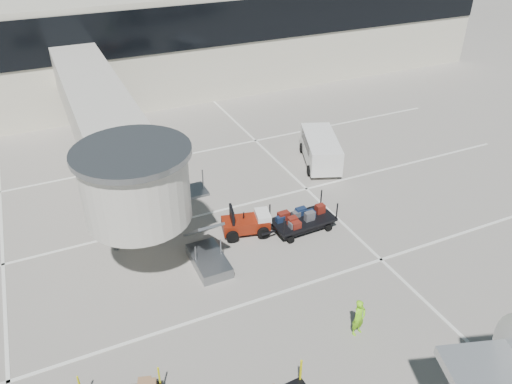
% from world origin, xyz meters
% --- Properties ---
extents(ground, '(140.00, 140.00, 0.00)m').
position_xyz_m(ground, '(0.00, 0.00, 0.00)').
color(ground, '#ACA59A').
rests_on(ground, ground).
extents(lane_markings, '(40.00, 30.00, 0.02)m').
position_xyz_m(lane_markings, '(-0.67, 9.33, 0.01)').
color(lane_markings, white).
rests_on(lane_markings, ground).
extents(terminal, '(64.00, 12.11, 15.20)m').
position_xyz_m(terminal, '(-0.35, 29.94, 4.11)').
color(terminal, silver).
rests_on(terminal, ground).
extents(jet_bridge, '(5.70, 20.40, 6.03)m').
position_xyz_m(jet_bridge, '(-3.97, 12.26, 4.28)').
color(jet_bridge, silver).
rests_on(jet_bridge, ground).
extents(baggage_tug, '(2.55, 1.94, 1.54)m').
position_xyz_m(baggage_tug, '(1.20, 6.58, 0.56)').
color(baggage_tug, maroon).
rests_on(baggage_tug, ground).
extents(suitcase_cart, '(3.92, 1.69, 1.52)m').
position_xyz_m(suitcase_cart, '(3.79, 5.63, 0.55)').
color(suitcase_cart, black).
rests_on(suitcase_cart, ground).
extents(ground_worker, '(0.67, 0.51, 1.63)m').
position_xyz_m(ground_worker, '(2.42, -1.23, 0.81)').
color(ground_worker, '#7DE117').
rests_on(ground_worker, ground).
extents(minivan, '(3.37, 4.94, 1.74)m').
position_xyz_m(minivan, '(8.38, 11.54, 1.04)').
color(minivan, white).
rests_on(minivan, ground).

